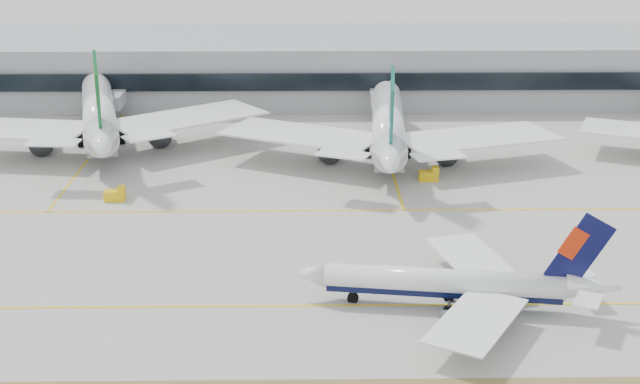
{
  "coord_description": "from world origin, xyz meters",
  "views": [
    {
      "loc": [
        4.69,
        -108.44,
        51.87
      ],
      "look_at": [
        6.57,
        18.0,
        7.5
      ],
      "focal_mm": 50.0,
      "sensor_mm": 36.0,
      "label": 1
    }
  ],
  "objects_px": {
    "widebody_cathay": "(388,128)",
    "taxiing_airliner": "(455,284)",
    "terminal": "(288,66)",
    "widebody_eva": "(99,115)"
  },
  "relations": [
    {
      "from": "taxiing_airliner",
      "to": "terminal",
      "type": "xyz_separation_m",
      "value": [
        -23.43,
        120.72,
        4.12
      ]
    },
    {
      "from": "widebody_cathay",
      "to": "terminal",
      "type": "bearing_deg",
      "value": 24.42
    },
    {
      "from": "widebody_eva",
      "to": "terminal",
      "type": "bearing_deg",
      "value": -53.03
    },
    {
      "from": "widebody_cathay",
      "to": "widebody_eva",
      "type": "bearing_deg",
      "value": 84.86
    },
    {
      "from": "widebody_cathay",
      "to": "taxiing_airliner",
      "type": "bearing_deg",
      "value": -173.25
    },
    {
      "from": "widebody_cathay",
      "to": "terminal",
      "type": "relative_size",
      "value": 0.24
    },
    {
      "from": "widebody_cathay",
      "to": "terminal",
      "type": "height_order",
      "value": "widebody_cathay"
    },
    {
      "from": "taxiing_airliner",
      "to": "widebody_cathay",
      "type": "bearing_deg",
      "value": -78.83
    },
    {
      "from": "taxiing_airliner",
      "to": "widebody_cathay",
      "type": "relative_size",
      "value": 0.63
    },
    {
      "from": "taxiing_airliner",
      "to": "terminal",
      "type": "bearing_deg",
      "value": -70.43
    }
  ]
}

